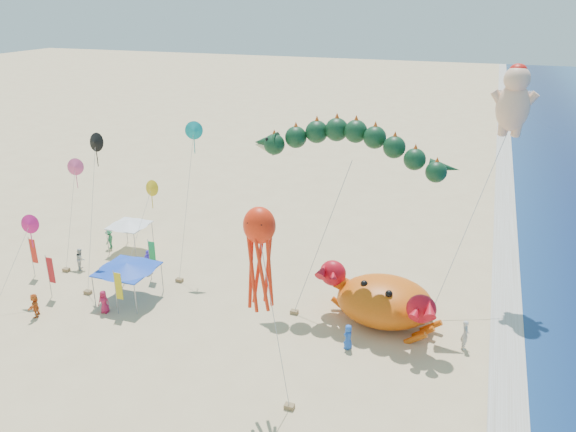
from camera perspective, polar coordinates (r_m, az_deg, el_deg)
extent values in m
plane|color=#D1B784|center=(36.41, 1.95, -11.06)|extent=(320.00, 320.00, 0.00)
plane|color=silver|center=(35.36, 21.39, -13.82)|extent=(320.00, 320.00, 0.00)
ellipsoid|color=#DC570B|center=(36.63, 9.77, -8.51)|extent=(7.63, 7.08, 2.92)
sphere|color=#B60B19|center=(35.52, 4.32, -6.84)|extent=(1.74, 1.74, 1.74)
sphere|color=black|center=(35.24, 8.12, -7.25)|extent=(0.45, 0.45, 0.45)
sphere|color=#B60B19|center=(34.65, 14.91, -8.35)|extent=(1.74, 1.74, 1.74)
sphere|color=black|center=(35.00, 11.09, -7.68)|extent=(0.45, 0.45, 0.45)
cone|color=black|center=(36.31, -2.23, 7.54)|extent=(1.69, 1.25, 1.38)
cylinder|color=#B2B2B2|center=(35.82, 3.50, -2.31)|extent=(2.99, 2.37, 10.02)
cube|color=olive|center=(37.54, 0.64, -9.72)|extent=(0.50, 0.35, 0.25)
ellipsoid|color=#FDBF9A|center=(39.81, 21.87, 10.21)|extent=(2.13, 1.75, 3.13)
sphere|color=#FDBF9A|center=(39.35, 22.25, 12.76)|extent=(1.63, 1.63, 1.63)
ellipsoid|color=red|center=(39.38, 22.37, 13.61)|extent=(1.06, 1.06, 0.74)
cylinder|color=#B2B2B2|center=(38.39, 17.98, -0.55)|extent=(3.50, 6.74, 11.45)
cube|color=olive|center=(37.93, 14.11, -10.10)|extent=(0.50, 0.35, 0.25)
ellipsoid|color=#FB2B0D|center=(25.82, -2.93, -0.95)|extent=(1.54, 1.39, 1.77)
cylinder|color=#B2B2B2|center=(27.74, -1.32, -10.99)|extent=(1.65, 0.41, 9.08)
cube|color=olive|center=(30.09, 0.14, -18.79)|extent=(0.50, 0.35, 0.25)
cylinder|color=gray|center=(40.15, -19.13, -7.22)|extent=(0.06, 0.06, 2.20)
cylinder|color=gray|center=(38.33, -15.23, -8.17)|extent=(0.06, 0.06, 2.20)
cylinder|color=gray|center=(42.41, -16.45, -5.30)|extent=(0.06, 0.06, 2.20)
cylinder|color=gray|center=(40.69, -12.66, -6.09)|extent=(0.06, 0.06, 2.20)
cube|color=#153EBC|center=(39.85, -16.03, -5.21)|extent=(3.52, 3.52, 0.08)
cone|color=#153EBC|center=(39.74, -16.07, -4.90)|extent=(3.87, 3.87, 0.45)
cylinder|color=gray|center=(47.46, -17.84, -2.53)|extent=(0.06, 0.06, 2.20)
cylinder|color=gray|center=(46.02, -15.27, -3.00)|extent=(0.06, 0.06, 2.20)
cylinder|color=gray|center=(49.33, -16.09, -1.40)|extent=(0.06, 0.06, 2.20)
cylinder|color=gray|center=(47.95, -13.57, -1.82)|extent=(0.06, 0.06, 2.20)
cube|color=white|center=(47.24, -15.83, -0.91)|extent=(2.80, 2.80, 0.08)
cone|color=white|center=(47.15, -15.86, -0.64)|extent=(3.08, 3.08, 0.45)
cylinder|color=gray|center=(38.48, -17.09, -7.41)|extent=(0.05, 0.05, 3.20)
cube|color=gold|center=(38.09, -16.83, -6.83)|extent=(0.50, 0.04, 1.90)
cylinder|color=gray|center=(42.14, -23.15, -5.64)|extent=(0.05, 0.05, 3.20)
cube|color=red|center=(41.75, -22.96, -5.10)|extent=(0.50, 0.04, 1.90)
cylinder|color=gray|center=(45.66, -24.60, -3.78)|extent=(0.05, 0.05, 3.20)
cube|color=red|center=(45.28, -24.44, -3.27)|extent=(0.50, 0.04, 1.90)
cylinder|color=gray|center=(42.39, -13.88, -4.29)|extent=(0.05, 0.05, 3.20)
cube|color=green|center=(42.03, -13.62, -3.73)|extent=(0.50, 0.04, 1.90)
imported|color=#B51D45|center=(39.27, -18.20, -8.27)|extent=(0.84, 0.60, 1.59)
imported|color=beige|center=(45.77, -20.31, -4.10)|extent=(1.00, 1.05, 1.70)
imported|color=blue|center=(34.10, 6.13, -12.10)|extent=(0.62, 0.84, 1.57)
imported|color=orange|center=(40.46, -24.32, -8.25)|extent=(1.07, 1.56, 1.62)
imported|color=#27764A|center=(48.75, -17.69, -2.25)|extent=(0.80, 1.14, 1.60)
imported|color=#3422C9|center=(43.82, -13.98, -4.44)|extent=(0.73, 0.56, 1.79)
imported|color=beige|center=(35.41, 17.55, -11.41)|extent=(0.60, 0.77, 1.87)
cone|color=black|center=(40.40, -19.00, 7.10)|extent=(1.30, 0.51, 1.32)
cylinder|color=#B2B2B2|center=(40.64, -19.13, -0.48)|extent=(0.55, 3.04, 10.11)
cube|color=olive|center=(41.55, -19.27, -7.76)|extent=(0.50, 0.35, 0.25)
cone|color=#DC1875|center=(41.28, -24.82, -0.77)|extent=(1.30, 0.51, 1.32)
cylinder|color=#B2B2B2|center=(41.16, -25.40, -4.97)|extent=(0.55, 3.04, 5.11)
cube|color=olive|center=(41.23, -26.02, -9.08)|extent=(0.50, 0.35, 0.25)
cone|color=gold|center=(46.05, -13.75, 2.76)|extent=(1.30, 0.51, 1.32)
cylinder|color=#B2B2B2|center=(45.64, -14.20, -0.96)|extent=(0.55, 3.04, 5.05)
cube|color=olive|center=(45.40, -14.67, -4.64)|extent=(0.50, 0.35, 0.25)
cone|color=#0D9597|center=(40.90, -9.58, 8.58)|extent=(1.30, 0.51, 1.32)
cylinder|color=#B2B2B2|center=(41.04, -9.82, 0.87)|extent=(0.55, 3.04, 10.41)
cube|color=olive|center=(41.86, -10.06, -6.57)|extent=(0.50, 0.35, 0.25)
cone|color=#EF4F89|center=(45.92, -20.83, 4.68)|extent=(1.30, 0.51, 1.32)
cylinder|color=#B2B2B2|center=(45.81, -21.17, -0.27)|extent=(0.55, 3.04, 7.17)
cube|color=olive|center=(46.03, -21.51, -5.13)|extent=(0.50, 0.35, 0.25)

